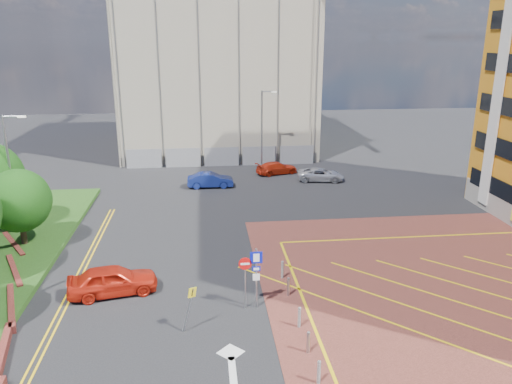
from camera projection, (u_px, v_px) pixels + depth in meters
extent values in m
plane|color=black|center=(248.00, 319.00, 24.04)|extent=(140.00, 140.00, 0.00)
cube|color=maroon|center=(2.00, 355.00, 20.99)|extent=(1.25, 4.56, 0.40)
cube|color=maroon|center=(11.00, 307.00, 24.68)|extent=(1.86, 4.43, 0.40)
cube|color=maroon|center=(15.00, 272.00, 28.35)|extent=(2.29, 4.27, 0.40)
cube|color=maroon|center=(14.00, 245.00, 32.01)|extent=(2.69, 4.06, 0.40)
cylinder|color=#3D2B1C|center=(23.00, 230.00, 31.78)|extent=(0.36, 0.36, 1.80)
sphere|color=#0D3A0D|center=(19.00, 201.00, 31.19)|extent=(4.00, 4.00, 4.00)
cylinder|color=#9EA0A8|center=(11.00, 176.00, 32.66)|extent=(0.16, 0.16, 8.00)
cylinder|color=#9EA0A8|center=(12.00, 116.00, 31.57)|extent=(1.20, 0.10, 0.10)
cube|color=silver|center=(22.00, 117.00, 31.64)|extent=(0.50, 0.15, 0.12)
cylinder|color=#9EA0A8|center=(262.00, 131.00, 49.84)|extent=(0.16, 0.16, 8.00)
cylinder|color=#9EA0A8|center=(268.00, 92.00, 48.75)|extent=(1.20, 0.10, 0.10)
cube|color=silver|center=(274.00, 92.00, 48.82)|extent=(0.50, 0.15, 0.12)
cylinder|color=#9EA0A8|center=(256.00, 279.00, 24.56)|extent=(0.10, 0.10, 3.20)
cube|color=#0911A2|center=(256.00, 258.00, 24.19)|extent=(0.60, 0.04, 0.60)
cube|color=white|center=(256.00, 258.00, 24.17)|extent=(0.30, 0.02, 0.42)
cube|color=#0911A2|center=(256.00, 269.00, 24.37)|extent=(0.40, 0.04, 0.25)
cube|color=white|center=(256.00, 269.00, 24.35)|extent=(0.28, 0.02, 0.14)
cube|color=white|center=(256.00, 277.00, 24.50)|extent=(0.35, 0.04, 0.35)
cylinder|color=#9EA0A8|center=(245.00, 284.00, 24.58)|extent=(0.08, 0.08, 2.70)
cylinder|color=red|center=(245.00, 264.00, 24.22)|extent=(0.64, 0.04, 0.64)
cube|color=white|center=(245.00, 264.00, 24.20)|extent=(0.44, 0.02, 0.10)
cylinder|color=#9EA0A8|center=(188.00, 310.00, 22.68)|extent=(0.60, 0.08, 2.16)
cube|color=yellow|center=(192.00, 293.00, 22.41)|extent=(0.41, 0.41, 0.54)
cylinder|color=black|center=(319.00, 373.00, 19.39)|extent=(0.14, 0.14, 0.90)
cylinder|color=#9EA0A8|center=(308.00, 343.00, 21.29)|extent=(0.14, 0.14, 0.90)
cylinder|color=black|center=(299.00, 318.00, 23.18)|extent=(0.14, 0.14, 0.90)
cylinder|color=#9EA0A8|center=(288.00, 288.00, 26.03)|extent=(0.14, 0.14, 0.90)
cylinder|color=black|center=(282.00, 271.00, 27.93)|extent=(0.14, 0.14, 0.90)
cube|color=#A39985|center=(216.00, 55.00, 58.74)|extent=(21.20, 19.20, 22.00)
cube|color=orange|center=(231.00, 2.00, 59.06)|extent=(0.90, 0.90, 34.00)
cube|color=gray|center=(231.00, 156.00, 52.32)|extent=(21.60, 0.06, 2.00)
imported|color=red|center=(113.00, 280.00, 26.16)|extent=(4.87, 2.70, 1.57)
imported|color=navy|center=(210.00, 180.00, 44.90)|extent=(4.11, 1.47, 1.35)
imported|color=red|center=(277.00, 168.00, 49.32)|extent=(4.47, 2.84, 1.21)
imported|color=silver|center=(321.00, 175.00, 46.94)|extent=(4.59, 2.65, 1.20)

